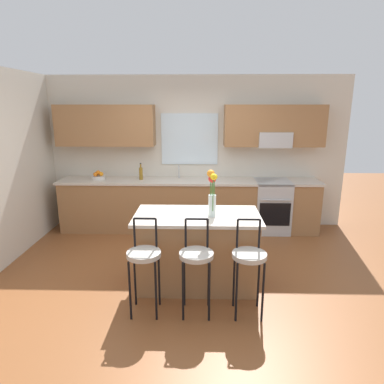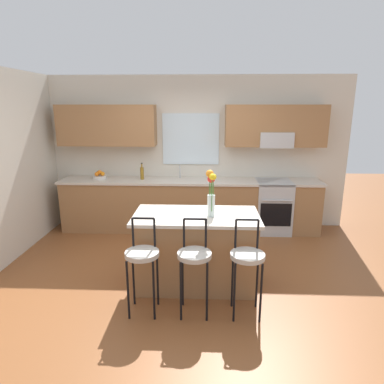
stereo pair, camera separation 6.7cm
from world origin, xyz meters
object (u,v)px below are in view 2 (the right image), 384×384
kitchen_island (196,250)px  flower_vase (211,191)px  bar_stool_far (247,260)px  bar_stool_middle (194,259)px  fruit_bowl_oranges (100,176)px  oven_range (273,206)px  bar_stool_near (142,258)px  bottle_olive_oil (142,173)px

kitchen_island → flower_vase: (0.17, -0.06, 0.76)m
bar_stool_far → bar_stool_middle: bearing=180.0°
kitchen_island → flower_vase: size_ratio=2.70×
bar_stool_middle → fruit_bowl_oranges: fruit_bowl_oranges is taller
oven_range → flower_vase: size_ratio=1.65×
bar_stool_middle → bar_stool_near: bearing=180.0°
kitchen_island → fruit_bowl_oranges: 2.66m
bar_stool_middle → bottle_olive_oil: (-1.01, 2.52, 0.40)m
bar_stool_near → fruit_bowl_oranges: size_ratio=4.34×
flower_vase → bottle_olive_oil: flower_vase is taller
bar_stool_middle → flower_vase: bearing=72.4°
oven_range → fruit_bowl_oranges: fruit_bowl_oranges is taller
oven_range → bar_stool_far: (-0.74, -2.49, 0.18)m
kitchen_island → flower_vase: flower_vase is taller
oven_range → fruit_bowl_oranges: bearing=179.5°
bar_stool_near → flower_vase: flower_vase is taller
bar_stool_far → fruit_bowl_oranges: fruit_bowl_oranges is taller
bar_stool_middle → flower_vase: size_ratio=1.87×
bottle_olive_oil → bar_stool_near: bearing=-79.6°
bar_stool_near → fruit_bowl_oranges: 2.82m
bar_stool_near → fruit_bowl_oranges: fruit_bowl_oranges is taller
oven_range → bar_stool_near: bearing=-126.5°
kitchen_island → bar_stool_far: bar_stool_far is taller
flower_vase → fruit_bowl_oranges: size_ratio=2.32×
bar_stool_far → oven_range: bearing=73.4°
kitchen_island → bar_stool_middle: bar_stool_middle is taller
bar_stool_near → bottle_olive_oil: size_ratio=3.53×
kitchen_island → bottle_olive_oil: 2.24m
flower_vase → oven_range: bearing=60.0°
kitchen_island → bottle_olive_oil: (-1.01, 1.91, 0.57)m
bar_stool_near → bottle_olive_oil: (-0.46, 2.52, 0.40)m
bottle_olive_oil → oven_range: bearing=-0.6°
bar_stool_near → bottle_olive_oil: bearing=100.4°
oven_range → flower_vase: bearing=-120.0°
oven_range → flower_vase: 2.37m
oven_range → fruit_bowl_oranges: (-3.06, 0.03, 0.52)m
oven_range → bar_stool_near: 3.11m
oven_range → bar_stool_far: bearing=-106.6°
bar_stool_middle → fruit_bowl_oranges: size_ratio=4.34×
fruit_bowl_oranges → kitchen_island: bearing=-47.3°
bar_stool_near → bar_stool_far: bearing=0.0°
fruit_bowl_oranges → bottle_olive_oil: size_ratio=0.81×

